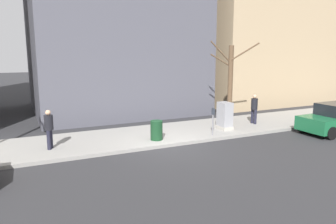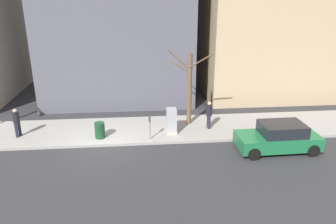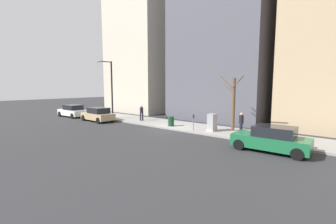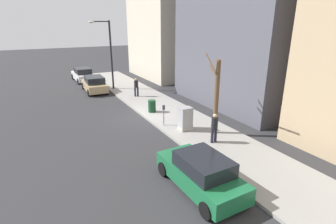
# 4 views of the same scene
# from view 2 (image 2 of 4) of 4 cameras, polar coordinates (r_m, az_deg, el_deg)

# --- Properties ---
(ground_plane) EXTENTS (120.00, 120.00, 0.00)m
(ground_plane) POSITION_cam_2_polar(r_m,az_deg,el_deg) (18.07, -11.20, -5.98)
(ground_plane) COLOR #2B2B2D
(sidewalk) EXTENTS (4.00, 36.00, 0.15)m
(sidewalk) POSITION_cam_2_polar(r_m,az_deg,el_deg) (19.85, -10.69, -3.26)
(sidewalk) COLOR gray
(sidewalk) RESTS_ON ground
(parked_car_green) EXTENTS (2.01, 4.24, 1.52)m
(parked_car_green) POSITION_cam_2_polar(r_m,az_deg,el_deg) (17.99, 18.68, -4.24)
(parked_car_green) COLOR #196038
(parked_car_green) RESTS_ON ground
(parking_meter) EXTENTS (0.14, 0.10, 1.35)m
(parking_meter) POSITION_cam_2_polar(r_m,az_deg,el_deg) (17.98, -3.19, -2.32)
(parking_meter) COLOR slate
(parking_meter) RESTS_ON sidewalk
(utility_box) EXTENTS (0.83, 0.61, 1.43)m
(utility_box) POSITION_cam_2_polar(r_m,az_deg,el_deg) (18.90, 0.61, -1.57)
(utility_box) COLOR #A8A399
(utility_box) RESTS_ON sidewalk
(bare_tree) EXTENTS (1.34, 2.49, 4.61)m
(bare_tree) POSITION_cam_2_polar(r_m,az_deg,el_deg) (19.75, 3.73, 4.32)
(bare_tree) COLOR brown
(bare_tree) RESTS_ON sidewalk
(trash_bin) EXTENTS (0.56, 0.56, 0.90)m
(trash_bin) POSITION_cam_2_polar(r_m,az_deg,el_deg) (18.67, -11.79, -3.13)
(trash_bin) COLOR #14381E
(trash_bin) RESTS_ON sidewalk
(pedestrian_near_meter) EXTENTS (0.40, 0.36, 1.66)m
(pedestrian_near_meter) POSITION_cam_2_polar(r_m,az_deg,el_deg) (19.56, 7.16, -0.23)
(pedestrian_near_meter) COLOR #1E1E2D
(pedestrian_near_meter) RESTS_ON sidewalk
(pedestrian_midblock) EXTENTS (0.38, 0.36, 1.66)m
(pedestrian_midblock) POSITION_cam_2_polar(r_m,az_deg,el_deg) (20.11, -24.87, -1.44)
(pedestrian_midblock) COLOR #1E1E2D
(pedestrian_midblock) RESTS_ON sidewalk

